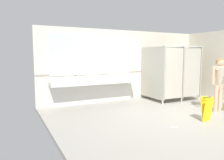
{
  "coord_description": "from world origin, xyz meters",
  "views": [
    {
      "loc": [
        -4.23,
        -4.25,
        1.7
      ],
      "look_at": [
        -1.76,
        0.69,
        1.05
      ],
      "focal_mm": 34.53,
      "sensor_mm": 36.0,
      "label": 1
    }
  ],
  "objects_px": {
    "person_standing": "(219,78)",
    "soap_dispenser": "(76,78)",
    "wet_floor_sign": "(206,109)",
    "paper_cup": "(71,80)"
  },
  "relations": [
    {
      "from": "person_standing",
      "to": "paper_cup",
      "type": "relative_size",
      "value": 14.65
    },
    {
      "from": "person_standing",
      "to": "soap_dispenser",
      "type": "relative_size",
      "value": 8.9
    },
    {
      "from": "paper_cup",
      "to": "wet_floor_sign",
      "type": "xyz_separation_m",
      "value": [
        2.69,
        -2.97,
        -0.59
      ]
    },
    {
      "from": "soap_dispenser",
      "to": "person_standing",
      "type": "bearing_deg",
      "value": -37.1
    },
    {
      "from": "soap_dispenser",
      "to": "wet_floor_sign",
      "type": "height_order",
      "value": "soap_dispenser"
    },
    {
      "from": "person_standing",
      "to": "soap_dispenser",
      "type": "distance_m",
      "value": 4.48
    },
    {
      "from": "soap_dispenser",
      "to": "wet_floor_sign",
      "type": "bearing_deg",
      "value": -52.51
    },
    {
      "from": "person_standing",
      "to": "wet_floor_sign",
      "type": "xyz_separation_m",
      "value": [
        -1.1,
        -0.52,
        -0.68
      ]
    },
    {
      "from": "paper_cup",
      "to": "wet_floor_sign",
      "type": "relative_size",
      "value": 0.17
    },
    {
      "from": "person_standing",
      "to": "soap_dispenser",
      "type": "xyz_separation_m",
      "value": [
        -3.57,
        2.7,
        -0.08
      ]
    }
  ]
}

